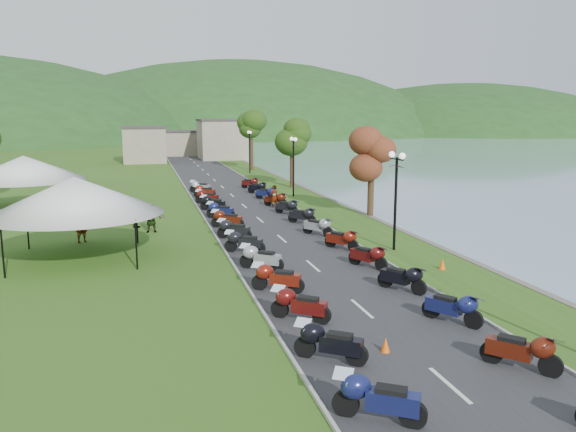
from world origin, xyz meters
TOP-DOWN VIEW (x-y plane):
  - road at (0.00, 40.00)m, footprint 7.00×120.00m
  - hills_backdrop at (0.00, 200.00)m, footprint 360.00×120.00m
  - far_building at (-2.00, 85.00)m, footprint 18.00×16.00m
  - moto_row_left at (-2.52, 19.24)m, footprint 2.60×48.32m
  - moto_row_right at (2.31, 22.34)m, footprint 2.60×45.60m
  - vendor_tent_main at (-10.60, 20.25)m, footprint 5.49×5.49m
  - vendor_tent_side at (-15.77, 36.25)m, footprint 5.74×5.74m
  - tree_lakeside at (7.72, 27.62)m, footprint 2.36×2.36m
  - pedestrian_a at (-10.80, 23.95)m, footprint 0.87×0.81m
  - pedestrian_b at (-11.73, 31.56)m, footprint 0.94×0.54m
  - pedestrian_c at (-13.53, 29.09)m, footprint 1.04×1.31m
  - traffic_cone_near at (-0.74, 6.32)m, footprint 0.29×0.29m

SIDE VIEW (x-z plane):
  - hills_backdrop at x=0.00m, z-range -38.00..38.00m
  - pedestrian_a at x=-10.80m, z-range -0.96..0.96m
  - pedestrian_b at x=-11.73m, z-range -0.95..0.95m
  - pedestrian_c at x=-13.53m, z-range -0.95..0.95m
  - road at x=0.00m, z-range 0.00..0.02m
  - traffic_cone_near at x=-0.74m, z-range 0.00..0.45m
  - moto_row_left at x=-2.52m, z-range 0.00..1.10m
  - moto_row_right at x=2.31m, z-range 0.00..1.10m
  - vendor_tent_main at x=-10.60m, z-range 0.00..4.00m
  - vendor_tent_side at x=-15.77m, z-range 0.00..4.00m
  - far_building at x=-2.00m, z-range 0.00..5.00m
  - tree_lakeside at x=7.72m, z-range 0.00..6.56m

